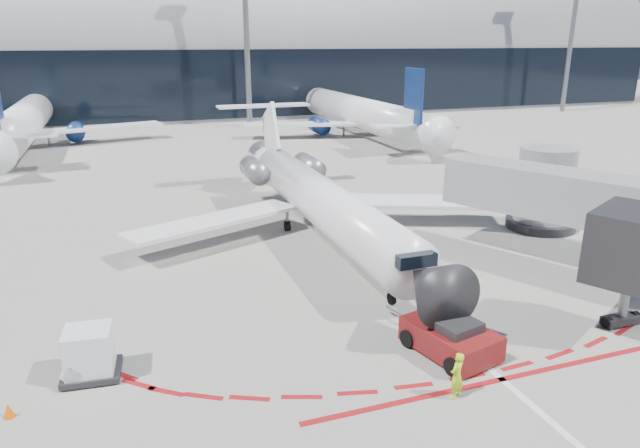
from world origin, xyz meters
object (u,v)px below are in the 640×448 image
object	(u,v)px
ramp_worker	(457,376)
uld_container	(90,354)
regional_jet	(317,197)
pushback_tug	(451,338)

from	to	relation	value
ramp_worker	uld_container	size ratio (longest dim) A/B	0.79
regional_jet	pushback_tug	xyz separation A→B (m)	(0.22, -13.91, -1.62)
regional_jet	ramp_worker	bearing A→B (deg)	-93.75
regional_jet	ramp_worker	distance (m)	16.41
regional_jet	uld_container	bearing A→B (deg)	-136.34
pushback_tug	uld_container	size ratio (longest dim) A/B	2.69
uld_container	regional_jet	bearing A→B (deg)	48.99
regional_jet	pushback_tug	world-z (taller)	regional_jet
pushback_tug	regional_jet	bearing A→B (deg)	77.41
regional_jet	ramp_worker	size ratio (longest dim) A/B	16.96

